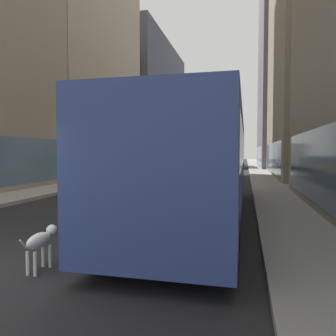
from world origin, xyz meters
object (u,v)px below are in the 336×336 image
object	(u,v)px
transit_bus	(200,161)
car_blue_hatchback	(134,177)
car_white_van	(171,165)
car_silver_sedan	(218,163)
dalmatian_dog	(41,241)
box_truck	(235,155)
car_yellow_taxi	(211,166)
car_black_suv	(236,160)
car_grey_wagon	(201,162)

from	to	relation	value
transit_bus	car_blue_hatchback	bearing A→B (deg)	127.38
car_white_van	car_silver_sedan	bearing A→B (deg)	56.85
transit_bus	dalmatian_dog	distance (m)	5.60
car_silver_sedan	box_truck	size ratio (longest dim) A/B	0.52
transit_bus	car_blue_hatchback	distance (m)	6.66
car_silver_sedan	dalmatian_dog	bearing A→B (deg)	-90.83
car_yellow_taxi	car_silver_sedan	size ratio (longest dim) A/B	1.07
car_blue_hatchback	dalmatian_dog	xyz separation A→B (m)	(1.95, -10.29, -0.31)
transit_bus	car_black_suv	distance (m)	40.51
car_silver_sedan	car_blue_hatchback	size ratio (longest dim) A/B	0.83
car_grey_wagon	car_silver_sedan	distance (m)	3.94
box_truck	transit_bus	bearing A→B (deg)	-90.00
car_grey_wagon	car_white_van	world-z (taller)	same
car_black_suv	car_white_van	world-z (taller)	same
transit_bus	car_grey_wagon	size ratio (longest dim) A/B	2.53
car_grey_wagon	car_white_van	bearing A→B (deg)	-99.82
car_yellow_taxi	car_white_van	distance (m)	4.34
car_grey_wagon	box_truck	size ratio (longest dim) A/B	0.61
car_black_suv	dalmatian_dog	distance (m)	45.60
car_white_van	dalmatian_dog	distance (m)	25.50
transit_bus	box_truck	distance (m)	32.90
car_blue_hatchback	car_yellow_taxi	bearing A→B (deg)	79.76
car_silver_sedan	dalmatian_dog	world-z (taller)	car_silver_sedan
car_yellow_taxi	car_white_van	xyz separation A→B (m)	(-4.00, 1.68, 0.00)
car_grey_wagon	dalmatian_dog	size ratio (longest dim) A/B	4.74
car_black_suv	car_grey_wagon	size ratio (longest dim) A/B	0.88
car_yellow_taxi	box_truck	distance (m)	14.50
car_black_suv	box_truck	world-z (taller)	box_truck
car_yellow_taxi	box_truck	size ratio (longest dim) A/B	0.56
transit_bus	car_grey_wagon	xyz separation A→B (m)	(-4.00, 29.44, -0.95)
car_blue_hatchback	car_grey_wagon	bearing A→B (deg)	90.00
car_silver_sedan	box_truck	bearing A→B (deg)	76.34
car_grey_wagon	car_blue_hatchback	world-z (taller)	same
car_silver_sedan	box_truck	world-z (taller)	box_truck
car_grey_wagon	car_black_suv	bearing A→B (deg)	70.11
car_white_van	car_silver_sedan	distance (m)	7.32
car_white_van	dalmatian_dog	xyz separation A→B (m)	(3.55, -25.25, -0.31)
transit_bus	car_yellow_taxi	size ratio (longest dim) A/B	2.77
transit_bus	car_white_van	distance (m)	20.98
car_yellow_taxi	dalmatian_dog	xyz separation A→B (m)	(-0.45, -23.57, -0.31)
car_yellow_taxi	car_silver_sedan	xyz separation A→B (m)	(0.00, 7.80, 0.00)
car_yellow_taxi	car_blue_hatchback	bearing A→B (deg)	-100.24
car_white_van	box_truck	distance (m)	13.91
car_black_suv	car_yellow_taxi	size ratio (longest dim) A/B	0.97
car_blue_hatchback	dalmatian_dog	world-z (taller)	car_blue_hatchback
car_black_suv	car_white_van	bearing A→B (deg)	-105.42
car_blue_hatchback	car_silver_sedan	bearing A→B (deg)	83.51
box_truck	car_yellow_taxi	bearing A→B (deg)	-96.35
car_black_suv	box_truck	size ratio (longest dim) A/B	0.54
car_black_suv	car_yellow_taxi	distance (m)	22.04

